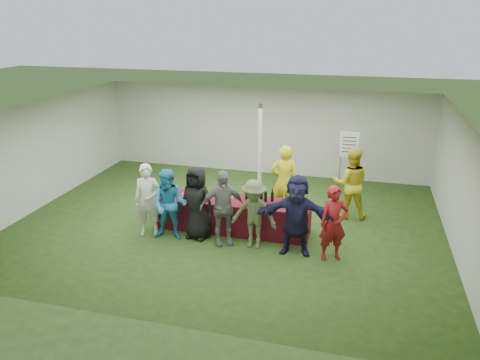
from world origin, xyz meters
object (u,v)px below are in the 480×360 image
(dump_bucket, at_px, (299,207))
(wine_list_sign, at_px, (349,149))
(customer_1, at_px, (169,205))
(staff_back, at_px, (351,183))
(serving_table, at_px, (232,215))
(customer_3, at_px, (222,208))
(staff_pourer, at_px, (284,182))
(customer_0, at_px, (148,200))
(customer_5, at_px, (296,215))
(customer_2, at_px, (197,203))
(customer_4, at_px, (254,214))
(customer_6, at_px, (333,223))

(dump_bucket, relative_size, wine_list_sign, 0.15)
(customer_1, bearing_deg, staff_back, 23.78)
(serving_table, relative_size, customer_3, 2.14)
(staff_pourer, bearing_deg, staff_back, -178.50)
(serving_table, distance_m, dump_bucket, 1.66)
(customer_0, height_order, customer_5, customer_5)
(wine_list_sign, height_order, customer_5, wine_list_sign)
(dump_bucket, distance_m, customer_0, 3.36)
(customer_1, bearing_deg, dump_bucket, 4.74)
(staff_back, xyz_separation_m, customer_1, (-3.79, -2.23, -0.08))
(dump_bucket, relative_size, customer_5, 0.16)
(serving_table, xyz_separation_m, staff_back, (2.59, 1.45, 0.51))
(staff_back, relative_size, customer_1, 1.10)
(staff_pourer, height_order, customer_0, staff_pourer)
(serving_table, height_order, wine_list_sign, wine_list_sign)
(dump_bucket, bearing_deg, customer_2, -171.19)
(dump_bucket, height_order, staff_pourer, staff_pourer)
(customer_4, bearing_deg, dump_bucket, 30.19)
(wine_list_sign, relative_size, customer_2, 1.08)
(serving_table, xyz_separation_m, customer_5, (1.59, -0.73, 0.49))
(staff_pourer, distance_m, customer_0, 3.28)
(staff_pourer, distance_m, customer_4, 1.77)
(serving_table, bearing_deg, wine_list_sign, 50.43)
(staff_back, distance_m, customer_0, 4.84)
(customer_1, xyz_separation_m, customer_6, (3.55, -0.00, -0.02))
(serving_table, relative_size, customer_2, 2.16)
(staff_back, distance_m, customer_6, 2.25)
(staff_pourer, distance_m, customer_6, 2.26)
(customer_1, xyz_separation_m, customer_2, (0.56, 0.22, 0.03))
(staff_pourer, relative_size, customer_4, 1.20)
(customer_2, bearing_deg, customer_1, -149.03)
(dump_bucket, xyz_separation_m, customer_6, (0.78, -0.56, -0.05))
(staff_back, bearing_deg, wine_list_sign, -91.84)
(staff_back, distance_m, customer_4, 2.86)
(customer_6, bearing_deg, customer_4, 152.97)
(customer_3, bearing_deg, customer_4, -24.78)
(customer_0, distance_m, customer_5, 3.34)
(customer_6, bearing_deg, customer_0, 155.17)
(staff_pourer, bearing_deg, customer_2, 31.30)
(staff_back, xyz_separation_m, customer_0, (-4.34, -2.15, -0.05))
(customer_2, xyz_separation_m, customer_5, (2.23, -0.16, 0.03))
(dump_bucket, height_order, customer_5, customer_5)
(dump_bucket, distance_m, customer_2, 2.24)
(staff_pourer, relative_size, customer_3, 1.09)
(customer_0, height_order, customer_3, customer_3)
(customer_1, relative_size, customer_2, 0.97)
(customer_5, bearing_deg, customer_6, -7.81)
(staff_back, distance_m, customer_5, 2.39)
(serving_table, distance_m, customer_1, 1.49)
(customer_4, bearing_deg, staff_pourer, 81.51)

